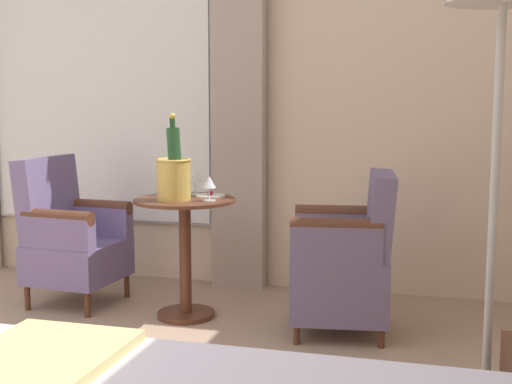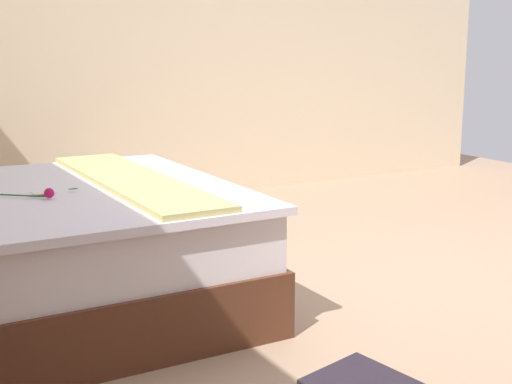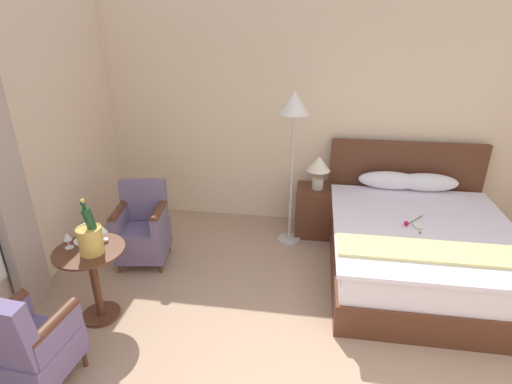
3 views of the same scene
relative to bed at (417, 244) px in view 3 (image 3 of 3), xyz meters
The scene contains 12 objects.
wall_headboard_side 1.76m from the bed, 123.78° to the left, with size 6.22×0.12×2.86m.
bed is the anchor object (origin of this frame).
nightstand 1.30m from the bed, 144.93° to the left, with size 0.52×0.46×0.61m.
bedside_lamp 1.41m from the bed, 144.93° to the left, with size 0.29×0.29×0.41m.
floor_lamp_brass 1.88m from the bed, 160.74° to the left, with size 0.34×0.34×1.83m.
side_table_round 3.21m from the bed, 159.02° to the right, with size 0.60×0.60×0.72m.
champagne_bucket 3.20m from the bed, 157.91° to the right, with size 0.21×0.21×0.50m.
wine_glass_near_bucket 3.14m from the bed, 161.64° to the right, with size 0.08×0.08×0.15m.
wine_glass_near_edge 3.41m from the bed, 160.15° to the right, with size 0.07×0.07×0.14m.
snack_plate 3.29m from the bed, 161.71° to the right, with size 0.18×0.18×0.04m.
armchair_by_window 2.97m from the bed, behind, with size 0.60×0.62×0.90m.
armchair_facing_bed 3.65m from the bed, 147.56° to the right, with size 0.58×0.59×0.93m.
Camera 3 is at (-0.36, -1.75, 2.54)m, focal length 28.00 mm.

